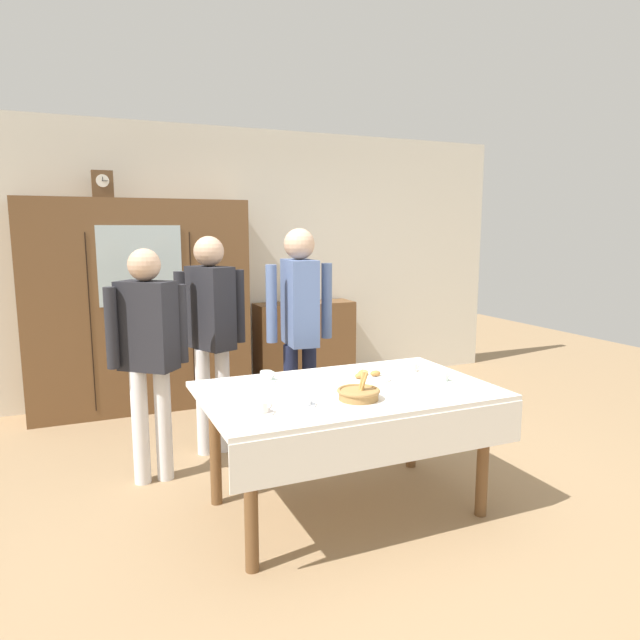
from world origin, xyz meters
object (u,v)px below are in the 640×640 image
at_px(dining_table, 349,406).
at_px(book_stack, 305,298).
at_px(spoon_near_left, 468,393).
at_px(person_behind_table_left, 211,323).
at_px(tea_cup_mid_right, 412,368).
at_px(tea_cup_far_left, 442,378).
at_px(tea_cup_mid_left, 304,401).
at_px(mantel_clock, 102,184).
at_px(spoon_near_right, 358,369).
at_px(person_behind_table_right, 148,344).
at_px(pastry_plate, 368,377).
at_px(tea_cup_near_left, 266,377).
at_px(bread_basket, 359,393).
at_px(tea_cup_near_right, 261,408).
at_px(bookshelf_low, 305,345).
at_px(wall_cabinet, 140,306).
at_px(spoon_front_edge, 413,389).
at_px(person_near_right_end, 300,318).

relative_size(dining_table, book_stack, 8.08).
xyz_separation_m(spoon_near_left, person_behind_table_left, (-1.12, 1.58, 0.23)).
bearing_deg(tea_cup_mid_right, spoon_near_left, -86.20).
height_order(dining_table, book_stack, book_stack).
distance_m(tea_cup_far_left, tea_cup_mid_left, 0.97).
bearing_deg(spoon_near_left, person_behind_table_left, 125.33).
height_order(mantel_clock, spoon_near_right, mantel_clock).
bearing_deg(spoon_near_right, person_behind_table_right, 158.72).
bearing_deg(pastry_plate, tea_cup_near_left, 160.76).
distance_m(mantel_clock, person_behind_table_left, 1.83).
distance_m(tea_cup_far_left, bread_basket, 0.65).
bearing_deg(tea_cup_near_right, bookshelf_low, 64.20).
bearing_deg(mantel_clock, wall_cabinet, 0.14).
distance_m(spoon_front_edge, spoon_near_right, 0.56).
distance_m(wall_cabinet, tea_cup_near_left, 2.28).
bearing_deg(tea_cup_mid_left, bookshelf_low, 68.11).
xyz_separation_m(tea_cup_near_left, tea_cup_mid_left, (0.03, -0.56, 0.00)).
bearing_deg(spoon_front_edge, tea_cup_near_left, 144.81).
height_order(spoon_near_right, person_near_right_end, person_near_right_end).
relative_size(spoon_near_left, person_behind_table_right, 0.08).
bearing_deg(pastry_plate, person_behind_table_right, 148.89).
relative_size(mantel_clock, pastry_plate, 0.86).
bearing_deg(mantel_clock, tea_cup_mid_left, -73.84).
xyz_separation_m(book_stack, tea_cup_mid_right, (-0.22, -2.44, -0.18)).
xyz_separation_m(tea_cup_far_left, person_behind_table_left, (-1.13, 1.32, 0.21)).
bearing_deg(bookshelf_low, book_stack, 63.43).
height_order(mantel_clock, bread_basket, mantel_clock).
height_order(person_near_right_end, person_behind_table_left, person_near_right_end).
height_order(bookshelf_low, person_behind_table_left, person_behind_table_left).
bearing_deg(spoon_front_edge, tea_cup_mid_left, -176.59).
height_order(bread_basket, person_near_right_end, person_near_right_end).
xyz_separation_m(wall_cabinet, pastry_plate, (1.11, -2.42, -0.20)).
relative_size(tea_cup_near_left, spoon_near_left, 1.09).
height_order(dining_table, tea_cup_mid_right, tea_cup_mid_right).
xyz_separation_m(mantel_clock, tea_cup_mid_right, (1.72, -2.38, -1.29)).
xyz_separation_m(tea_cup_mid_left, spoon_near_left, (0.95, -0.15, -0.02)).
height_order(tea_cup_far_left, spoon_near_left, tea_cup_far_left).
distance_m(tea_cup_near_right, tea_cup_far_left, 1.22).
bearing_deg(dining_table, tea_cup_near_right, -160.50).
bearing_deg(book_stack, pastry_plate, -102.83).
height_order(book_stack, spoon_near_right, book_stack).
distance_m(dining_table, tea_cup_near_left, 0.55).
height_order(tea_cup_mid_right, tea_cup_mid_left, same).
xyz_separation_m(spoon_front_edge, person_behind_table_right, (-1.37, 1.05, 0.18)).
distance_m(bookshelf_low, person_behind_table_right, 2.54).
distance_m(bookshelf_low, bread_basket, 2.97).
relative_size(tea_cup_mid_right, person_behind_table_left, 0.08).
bearing_deg(bookshelf_low, dining_table, -106.34).
bearing_deg(person_behind_table_right, spoon_front_edge, -37.55).
bearing_deg(person_behind_table_left, tea_cup_near_right, -92.93).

